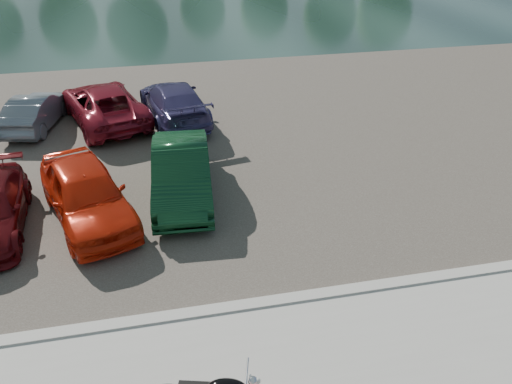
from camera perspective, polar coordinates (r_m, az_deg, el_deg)
The scene contains 7 objects.
kerb at distance 10.90m, azimuth -0.64°, elevation -12.86°, with size 60.00×0.30×0.14m, color #B0ACA5.
parking_lot at distance 18.42m, azimuth -6.16°, elevation 6.51°, with size 60.00×18.00×0.04m, color #433C36.
car_4 at distance 13.89m, azimuth -18.82°, elevation -0.16°, with size 1.82×4.53×1.54m, color red.
car_5 at distance 14.33m, azimuth -8.50°, elevation 2.20°, with size 1.58×4.54×1.50m, color #0F391E.
car_9 at distance 20.44m, azimuth -23.86°, elevation 8.48°, with size 1.32×3.77×1.24m, color slate.
car_10 at distance 19.96m, azimuth -17.00°, elevation 9.61°, with size 2.39×5.19×1.44m, color maroon.
car_11 at distance 19.57m, azimuth -9.34°, elevation 10.14°, with size 2.02×4.98×1.44m, color navy.
Camera 1 is at (-1.49, -5.70, 7.64)m, focal length 35.00 mm.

